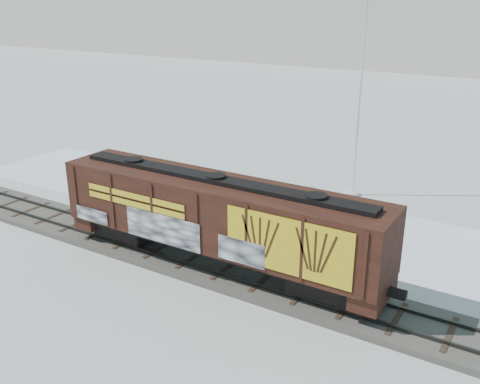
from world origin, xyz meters
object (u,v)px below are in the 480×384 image
Objects in this scene: hopper_railcar at (217,216)px; car_dark at (266,199)px; flagpole at (360,119)px; car_white at (308,205)px; car_silver at (149,187)px.

hopper_railcar is 3.10× the size of car_dark.
car_dark is (-3.59, -5.45, -4.26)m from flagpole.
flagpole is at bearing 11.76° from car_white.
car_white is (10.16, 2.18, 0.13)m from car_silver.
hopper_railcar is at bearing -97.98° from flagpole.
hopper_railcar is 8.32m from car_white.
flagpole is at bearing -45.37° from car_dark.
flagpole is 3.31× the size of car_silver.
flagpole is 14.04m from car_silver.
car_dark is at bearing 115.23° from car_white.
car_dark reaches higher than car_silver.
flagpole is 6.82m from car_white.
car_silver is 10.39m from car_white.
car_white is (-0.91, -5.28, -4.21)m from flagpole.
flagpole reaches higher than car_white.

